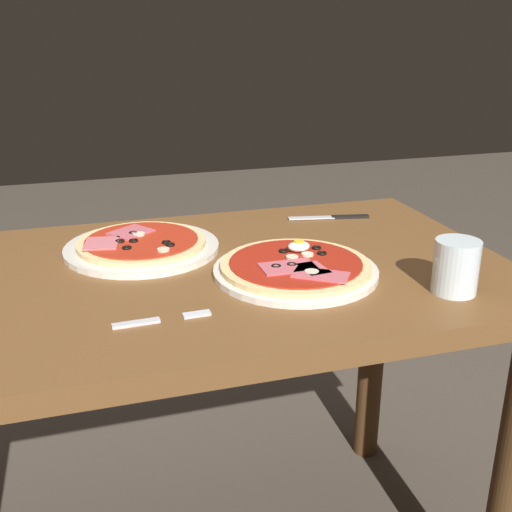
% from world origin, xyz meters
% --- Properties ---
extents(dining_table, '(1.20, 0.71, 0.76)m').
position_xyz_m(dining_table, '(0.00, 0.00, 0.63)').
color(dining_table, brown).
rests_on(dining_table, ground).
extents(pizza_foreground, '(0.31, 0.31, 0.05)m').
position_xyz_m(pizza_foreground, '(0.17, -0.08, 0.77)').
color(pizza_foreground, silver).
rests_on(pizza_foreground, dining_table).
extents(pizza_across_left, '(0.32, 0.32, 0.03)m').
position_xyz_m(pizza_across_left, '(-0.10, 0.14, 0.77)').
color(pizza_across_left, silver).
rests_on(pizza_across_left, dining_table).
extents(water_glass_near, '(0.08, 0.08, 0.10)m').
position_xyz_m(water_glass_near, '(0.40, -0.23, 0.80)').
color(water_glass_near, silver).
rests_on(water_glass_near, dining_table).
extents(fork, '(0.16, 0.02, 0.00)m').
position_xyz_m(fork, '(-0.12, -0.20, 0.76)').
color(fork, silver).
rests_on(fork, dining_table).
extents(knife, '(0.19, 0.06, 0.01)m').
position_xyz_m(knife, '(0.38, 0.23, 0.76)').
color(knife, silver).
rests_on(knife, dining_table).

